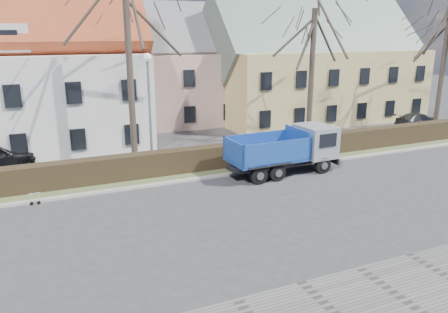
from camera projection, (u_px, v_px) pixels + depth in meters
name	position (u px, v px, depth m)	size (l,w,h in m)	color
ground	(224.00, 213.00, 18.90)	(120.00, 120.00, 0.00)	#38383A
curb_far	(189.00, 180.00, 22.94)	(80.00, 0.30, 0.12)	#AEA89D
grass_strip	(180.00, 171.00, 24.35)	(80.00, 3.00, 0.10)	#535F35
hedge	(181.00, 162.00, 24.01)	(60.00, 0.90, 1.30)	black
building_pink	(173.00, 75.00, 36.95)	(10.80, 8.80, 8.00)	tan
building_yellow	(313.00, 70.00, 38.83)	(18.80, 10.80, 8.50)	tan
tree_1	(129.00, 55.00, 23.87)	(9.20, 9.20, 12.65)	#3B3129
tree_2	(312.00, 64.00, 28.69)	(8.00, 8.00, 11.00)	#3B3129
tree_3	(443.00, 63.00, 33.36)	(7.60, 7.60, 10.45)	#3B3129
dump_truck	(280.00, 151.00, 23.76)	(6.48, 2.41, 2.59)	navy
streetlight	(150.00, 114.00, 23.64)	(0.51, 0.51, 6.57)	#92999E
cart_frame	(30.00, 199.00, 19.62)	(0.71, 0.40, 0.65)	silver
parked_car_b	(419.00, 120.00, 35.42)	(1.68, 4.14, 1.20)	#28292B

